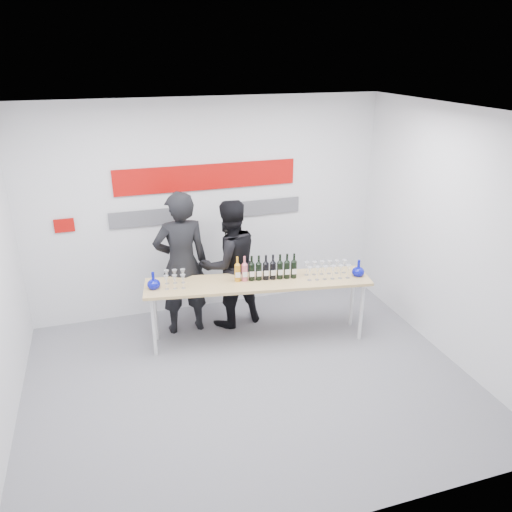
{
  "coord_description": "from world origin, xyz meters",
  "views": [
    {
      "loc": [
        -1.37,
        -4.58,
        3.55
      ],
      "look_at": [
        0.37,
        0.94,
        1.15
      ],
      "focal_mm": 35.0,
      "sensor_mm": 36.0,
      "label": 1
    }
  ],
  "objects_px": {
    "presenter_right": "(230,264)",
    "mic_stand": "(227,298)",
    "presenter_left": "(182,264)",
    "tasting_table": "(258,285)"
  },
  "relations": [
    {
      "from": "presenter_right",
      "to": "mic_stand",
      "type": "xyz_separation_m",
      "value": [
        -0.07,
        -0.1,
        -0.45
      ]
    },
    {
      "from": "presenter_left",
      "to": "presenter_right",
      "type": "height_order",
      "value": "presenter_left"
    },
    {
      "from": "tasting_table",
      "to": "presenter_left",
      "type": "relative_size",
      "value": 1.49
    },
    {
      "from": "tasting_table",
      "to": "presenter_left",
      "type": "bearing_deg",
      "value": 157.07
    },
    {
      "from": "presenter_left",
      "to": "mic_stand",
      "type": "height_order",
      "value": "presenter_left"
    },
    {
      "from": "presenter_right",
      "to": "mic_stand",
      "type": "height_order",
      "value": "presenter_right"
    },
    {
      "from": "tasting_table",
      "to": "presenter_right",
      "type": "bearing_deg",
      "value": 122.06
    },
    {
      "from": "presenter_right",
      "to": "presenter_left",
      "type": "bearing_deg",
      "value": -12.71
    },
    {
      "from": "presenter_left",
      "to": "presenter_right",
      "type": "distance_m",
      "value": 0.65
    },
    {
      "from": "presenter_right",
      "to": "tasting_table",
      "type": "bearing_deg",
      "value": 100.15
    }
  ]
}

